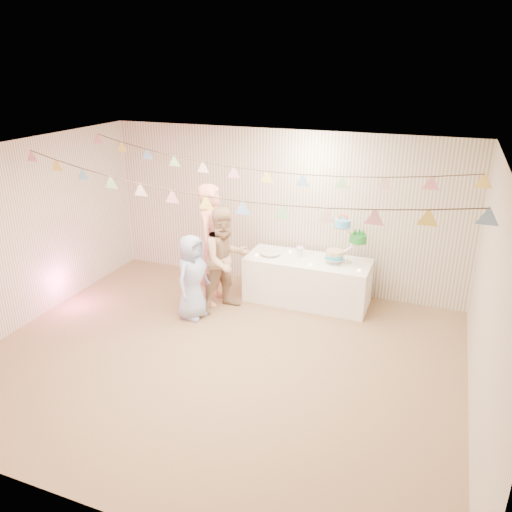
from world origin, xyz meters
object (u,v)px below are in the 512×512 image
(cake_stand, at_px, (346,239))
(person_child, at_px, (192,277))
(table, at_px, (307,280))
(person_adult_b, at_px, (226,260))
(person_adult_a, at_px, (214,245))

(cake_stand, bearing_deg, person_child, -149.81)
(table, xyz_separation_m, cake_stand, (0.55, 0.05, 0.75))
(cake_stand, height_order, person_adult_b, person_adult_b)
(table, bearing_deg, person_adult_a, -158.86)
(person_adult_b, bearing_deg, person_adult_a, 93.82)
(cake_stand, bearing_deg, person_adult_b, -155.67)
(table, distance_m, cake_stand, 0.93)
(person_adult_b, xyz_separation_m, person_child, (-0.35, -0.42, -0.17))
(person_child, bearing_deg, table, -42.92)
(person_adult_a, bearing_deg, table, -67.27)
(person_adult_a, height_order, person_adult_b, person_adult_a)
(person_child, bearing_deg, person_adult_b, -30.65)
(table, height_order, person_adult_a, person_adult_a)
(person_adult_b, distance_m, person_child, 0.57)
(person_child, bearing_deg, person_adult_a, 1.50)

